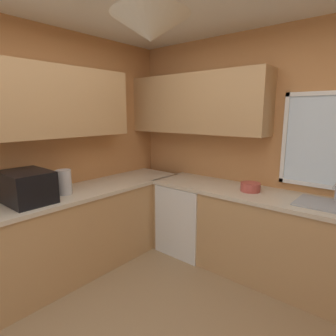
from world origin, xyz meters
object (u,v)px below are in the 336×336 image
dishwasher (189,217)px  kettle (64,182)px  sink_assembly (332,205)px  bowl (250,187)px  microwave (27,187)px

dishwasher → kettle: size_ratio=3.39×
dishwasher → sink_assembly: (1.51, 0.04, 0.48)m
sink_assembly → bowl: (-0.75, -0.01, 0.03)m
sink_assembly → kettle: bearing=-148.6°
kettle → bowl: size_ratio=1.23×
microwave → sink_assembly: bearing=37.5°
dishwasher → kettle: (-0.64, -1.27, 0.59)m
kettle → sink_assembly: bearing=31.4°
dishwasher → sink_assembly: 1.58m
microwave → bowl: microwave is taller
dishwasher → microwave: bearing=-112.1°
microwave → bowl: size_ratio=2.36×
microwave → bowl: 2.18m
microwave → kettle: microwave is taller
kettle → sink_assembly: size_ratio=0.43×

